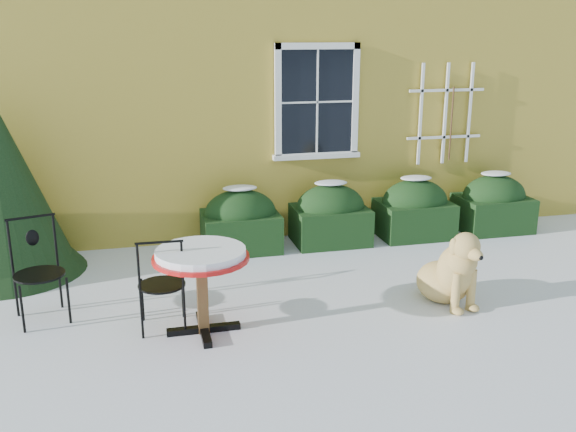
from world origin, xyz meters
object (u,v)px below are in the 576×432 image
object	(u,v)px
bistro_table	(201,263)
patio_chair_near	(162,283)
evergreen_shrub	(1,202)
patio_chair_far	(38,270)
dog	(452,273)

from	to	relation	value
bistro_table	patio_chair_near	xyz separation A→B (m)	(-0.39, 0.16, -0.24)
patio_chair_near	bistro_table	bearing A→B (deg)	159.29
bistro_table	evergreen_shrub	bearing A→B (deg)	134.20
patio_chair_far	dog	size ratio (longest dim) A/B	1.06
evergreen_shrub	dog	world-z (taller)	evergreen_shrub
evergreen_shrub	dog	distance (m)	5.47
bistro_table	patio_chair_far	distance (m)	1.80
bistro_table	patio_chair_near	world-z (taller)	patio_chair_near
patio_chair_near	dog	xyz separation A→B (m)	(3.15, -0.11, -0.14)
bistro_table	dog	world-z (taller)	dog
bistro_table	patio_chair_far	world-z (taller)	patio_chair_far
evergreen_shrub	patio_chair_near	bearing A→B (deg)	-49.18
bistro_table	patio_chair_near	distance (m)	0.48
patio_chair_near	patio_chair_far	bearing A→B (deg)	-22.87
bistro_table	patio_chair_far	size ratio (longest dim) A/B	0.88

